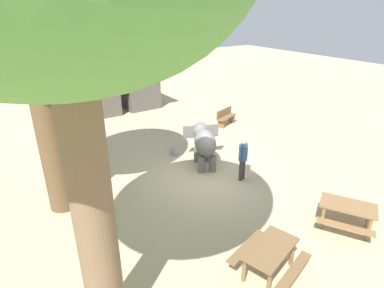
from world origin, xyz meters
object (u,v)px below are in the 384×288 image
(market_stall_orange, at_px, (98,96))
(market_stall_white, at_px, (140,89))
(wooden_bench, at_px, (226,116))
(elephant, at_px, (204,142))
(person_handler, at_px, (243,156))
(feed_bucket, at_px, (174,151))
(picnic_table_far, at_px, (347,210))
(picnic_table_near, at_px, (270,254))

(market_stall_orange, xyz_separation_m, market_stall_white, (2.60, 0.00, 0.00))
(wooden_bench, height_order, market_stall_white, market_stall_white)
(elephant, height_order, market_stall_orange, market_stall_orange)
(person_handler, relative_size, feed_bucket, 4.50)
(person_handler, bearing_deg, feed_bucket, -0.88)
(picnic_table_far, xyz_separation_m, market_stall_white, (0.21, 14.14, 0.55))
(picnic_table_far, bearing_deg, market_stall_orange, -19.94)
(elephant, distance_m, feed_bucket, 1.74)
(wooden_bench, distance_m, picnic_table_near, 10.40)
(picnic_table_near, xyz_separation_m, market_stall_orange, (0.75, 14.13, 0.55))
(picnic_table_far, bearing_deg, market_stall_white, -30.38)
(person_handler, relative_size, picnic_table_near, 0.88)
(picnic_table_near, xyz_separation_m, picnic_table_far, (3.14, -0.02, 0.00))
(picnic_table_near, bearing_deg, picnic_table_far, 163.75)
(wooden_bench, height_order, market_stall_orange, market_stall_orange)
(market_stall_orange, bearing_deg, wooden_bench, -47.52)
(elephant, height_order, picnic_table_near, elephant)
(person_handler, bearing_deg, market_stall_orange, -8.08)
(wooden_bench, distance_m, picnic_table_far, 9.06)
(person_handler, bearing_deg, picnic_table_near, 128.31)
(wooden_bench, relative_size, picnic_table_far, 0.71)
(elephant, relative_size, person_handler, 1.34)
(wooden_bench, relative_size, market_stall_white, 0.58)
(person_handler, xyz_separation_m, picnic_table_near, (-2.53, -3.76, -0.36))
(wooden_bench, xyz_separation_m, picnic_table_near, (-5.76, -8.66, 0.12))
(wooden_bench, height_order, picnic_table_far, wooden_bench)
(elephant, xyz_separation_m, person_handler, (0.43, -1.83, -0.03))
(person_handler, bearing_deg, wooden_bench, -51.28)
(picnic_table_near, bearing_deg, wooden_bench, -139.62)
(elephant, relative_size, picnic_table_far, 1.07)
(picnic_table_near, height_order, market_stall_orange, market_stall_orange)
(wooden_bench, bearing_deg, market_stall_white, -85.26)
(picnic_table_far, bearing_deg, elephant, -19.02)
(picnic_table_far, height_order, market_stall_orange, market_stall_orange)
(picnic_table_far, relative_size, market_stall_white, 0.81)
(picnic_table_near, height_order, market_stall_white, market_stall_white)
(wooden_bench, bearing_deg, feed_bucket, 2.11)
(elephant, bearing_deg, market_stall_white, 16.34)
(wooden_bench, xyz_separation_m, picnic_table_far, (-2.62, -8.67, 0.12))
(market_stall_orange, bearing_deg, person_handler, -80.27)
(market_stall_orange, bearing_deg, elephant, -81.01)
(person_handler, bearing_deg, elephant, -4.71)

